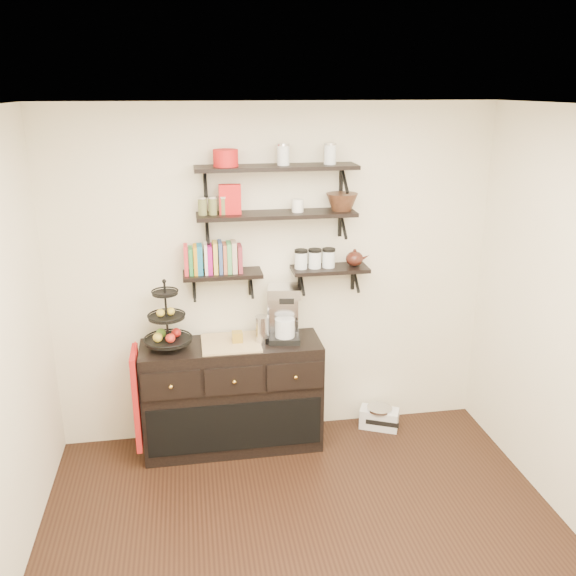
{
  "coord_description": "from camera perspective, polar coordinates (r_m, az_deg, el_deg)",
  "views": [
    {
      "loc": [
        -0.66,
        -2.84,
        2.8
      ],
      "look_at": [
        0.01,
        1.15,
        1.46
      ],
      "focal_mm": 38.0,
      "sensor_mm": 36.0,
      "label": 1
    }
  ],
  "objects": [
    {
      "name": "sideboard",
      "position": [
        4.96,
        -5.21,
        -9.97
      ],
      "size": [
        1.4,
        0.5,
        0.92
      ],
      "color": "black",
      "rests_on": "floor"
    },
    {
      "name": "ramekins",
      "position": [
        4.61,
        0.9,
        7.72
      ],
      "size": [
        0.09,
        0.09,
        0.1
      ],
      "primitive_type": "cylinder",
      "color": "white",
      "rests_on": "shelf_mid"
    },
    {
      "name": "shelf_low_left",
      "position": [
        4.69,
        -6.14,
        1.24
      ],
      "size": [
        0.6,
        0.25,
        0.23
      ],
      "color": "black",
      "rests_on": "back_wall"
    },
    {
      "name": "candle",
      "position": [
        4.74,
        -4.77,
        -4.57
      ],
      "size": [
        0.08,
        0.08,
        0.08
      ],
      "primitive_type": "cube",
      "color": "olive",
      "rests_on": "sideboard"
    },
    {
      "name": "teapot",
      "position": [
        4.83,
        6.25,
        2.87
      ],
      "size": [
        0.2,
        0.15,
        0.14
      ],
      "primitive_type": null,
      "rotation": [
        0.0,
        0.0,
        0.08
      ],
      "color": "#371610",
      "rests_on": "shelf_low_right"
    },
    {
      "name": "thermal_carafe",
      "position": [
        4.72,
        -2.43,
        -3.92
      ],
      "size": [
        0.11,
        0.11,
        0.22
      ],
      "primitive_type": "cylinder",
      "color": "silver",
      "rests_on": "sideboard"
    },
    {
      "name": "shelf_low_right",
      "position": [
        4.8,
        3.91,
        1.73
      ],
      "size": [
        0.6,
        0.25,
        0.23
      ],
      "color": "black",
      "rests_on": "back_wall"
    },
    {
      "name": "walnut_bowl",
      "position": [
        4.68,
        5.06,
        8.02
      ],
      "size": [
        0.24,
        0.24,
        0.13
      ],
      "primitive_type": null,
      "color": "black",
      "rests_on": "shelf_mid"
    },
    {
      "name": "coffee_maker",
      "position": [
        4.75,
        -0.4,
        -2.41
      ],
      "size": [
        0.27,
        0.27,
        0.45
      ],
      "rotation": [
        0.0,
        0.0,
        -0.15
      ],
      "color": "black",
      "rests_on": "sideboard"
    },
    {
      "name": "ceiling",
      "position": [
        2.92,
        3.73,
        16.37
      ],
      "size": [
        3.5,
        3.5,
        0.02
      ],
      "primitive_type": "cube",
      "color": "white",
      "rests_on": "back_wall"
    },
    {
      "name": "glass_canisters",
      "position": [
        4.75,
        2.53,
        2.66
      ],
      "size": [
        0.32,
        0.1,
        0.13
      ],
      "color": "silver",
      "rests_on": "shelf_low_right"
    },
    {
      "name": "shelf_mid",
      "position": [
        4.6,
        -1.06,
        6.86
      ],
      "size": [
        1.2,
        0.27,
        0.23
      ],
      "color": "black",
      "rests_on": "back_wall"
    },
    {
      "name": "cookbooks",
      "position": [
        4.65,
        -6.84,
        2.82
      ],
      "size": [
        0.43,
        0.15,
        0.26
      ],
      "color": "red",
      "rests_on": "shelf_low_left"
    },
    {
      "name": "shelf_top",
      "position": [
        4.55,
        -1.09,
        11.18
      ],
      "size": [
        1.2,
        0.27,
        0.23
      ],
      "color": "black",
      "rests_on": "back_wall"
    },
    {
      "name": "recipe_box",
      "position": [
        4.54,
        -5.45,
        8.26
      ],
      "size": [
        0.16,
        0.06,
        0.22
      ],
      "primitive_type": "cube",
      "rotation": [
        0.0,
        0.0,
        -0.03
      ],
      "color": "red",
      "rests_on": "shelf_mid"
    },
    {
      "name": "apron",
      "position": [
        4.84,
        -13.93,
        -9.94
      ],
      "size": [
        0.04,
        0.33,
        0.77
      ],
      "primitive_type": "cube",
      "color": "#A11411",
      "rests_on": "sideboard"
    },
    {
      "name": "red_pot",
      "position": [
        4.5,
        -5.85,
        12.02
      ],
      "size": [
        0.18,
        0.18,
        0.12
      ],
      "primitive_type": "cylinder",
      "color": "red",
      "rests_on": "shelf_top"
    },
    {
      "name": "fruit_stand",
      "position": [
        4.69,
        -11.2,
        -3.48
      ],
      "size": [
        0.36,
        0.36,
        0.53
      ],
      "rotation": [
        0.0,
        0.0,
        0.11
      ],
      "color": "black",
      "rests_on": "sideboard"
    },
    {
      "name": "back_wall",
      "position": [
        4.86,
        -1.25,
        1.01
      ],
      "size": [
        3.5,
        0.02,
        2.7
      ],
      "primitive_type": "cube",
      "color": "white",
      "rests_on": "ground"
    },
    {
      "name": "radio",
      "position": [
        5.4,
        8.53,
        -11.89
      ],
      "size": [
        0.36,
        0.29,
        0.19
      ],
      "rotation": [
        0.0,
        0.0,
        -0.44
      ],
      "color": "silver",
      "rests_on": "floor"
    }
  ]
}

